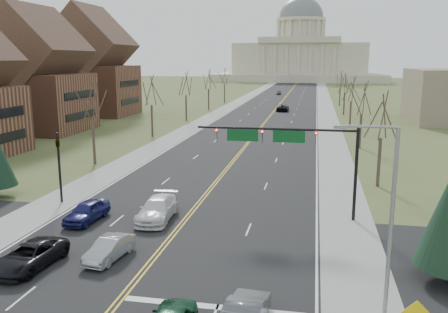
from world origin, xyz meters
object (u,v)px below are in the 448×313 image
at_px(signal_mast, 288,143).
at_px(car_far_nb, 283,108).
at_px(car_sb_outer_second, 87,211).
at_px(car_sb_outer_lead, 30,256).
at_px(car_sb_inner_lead, 109,249).
at_px(street_light, 386,209).
at_px(car_far_sb, 279,92).
at_px(car_sb_inner_second, 157,209).
at_px(signal_left, 59,160).

distance_m(signal_mast, car_far_nb, 75.80).
bearing_deg(car_sb_outer_second, car_sb_outer_lead, -81.57).
bearing_deg(car_far_nb, car_sb_outer_second, 84.87).
distance_m(car_sb_inner_lead, car_far_nb, 85.69).
bearing_deg(street_light, car_far_sb, 96.37).
height_order(signal_mast, street_light, street_light).
relative_size(car_sb_outer_second, car_far_nb, 0.82).
height_order(car_sb_inner_lead, car_sb_outer_second, car_sb_outer_second).
distance_m(car_sb_outer_second, car_far_nb, 79.99).
bearing_deg(car_far_nb, car_sb_inner_second, 88.43).
xyz_separation_m(signal_left, car_sb_outer_second, (4.37, -4.04, -2.93)).
xyz_separation_m(car_sb_inner_second, car_far_sb, (-0.91, 130.14, -0.13)).
xyz_separation_m(street_light, car_sb_outer_lead, (-19.39, 1.39, -4.50)).
relative_size(signal_mast, car_far_sb, 3.00).
height_order(signal_left, street_light, street_light).
xyz_separation_m(street_light, car_far_sb, (-15.73, 140.93, -4.53)).
bearing_deg(signal_mast, street_light, -68.59).
height_order(signal_left, car_sb_outer_second, signal_left).
bearing_deg(car_sb_outer_lead, car_sb_inner_lead, 30.84).
bearing_deg(car_sb_inner_lead, car_sb_outer_second, 134.59).
height_order(signal_mast, car_sb_outer_lead, signal_mast).
relative_size(signal_left, car_sb_outer_lead, 1.17).
relative_size(car_sb_inner_lead, car_sb_inner_second, 0.72).
distance_m(street_light, car_sb_outer_lead, 19.96).
bearing_deg(car_far_sb, signal_left, -96.91).
distance_m(signal_mast, car_sb_inner_second, 11.06).
bearing_deg(street_light, car_sb_inner_second, 143.93).
bearing_deg(car_sb_outer_second, street_light, -20.40).
relative_size(car_far_nb, car_far_sb, 1.36).
bearing_deg(car_sb_outer_second, car_far_nb, 88.54).
bearing_deg(signal_left, signal_mast, -0.00).
bearing_deg(car_sb_inner_lead, car_far_sb, 98.10).
xyz_separation_m(signal_mast, car_far_nb, (-5.50, 75.43, -4.98)).
xyz_separation_m(signal_mast, car_sb_inner_lead, (-10.04, -10.14, -5.08)).
height_order(car_sb_outer_lead, car_sb_outer_second, car_sb_outer_second).
height_order(signal_left, car_sb_inner_lead, signal_left).
bearing_deg(car_sb_outer_second, car_far_sb, 93.25).
bearing_deg(car_far_sb, car_sb_inner_second, -92.69).
xyz_separation_m(signal_left, car_far_nb, (13.44, 75.43, -2.94)).
bearing_deg(signal_left, car_sb_inner_lead, -48.70).
bearing_deg(car_sb_outer_second, signal_left, 142.28).
distance_m(street_light, car_sb_inner_lead, 16.34).
bearing_deg(car_far_sb, car_far_nb, -87.67).
bearing_deg(signal_mast, car_sb_outer_second, -164.50).
relative_size(car_sb_outer_second, car_far_sb, 1.12).
distance_m(car_sb_outer_lead, car_far_nb, 87.96).
bearing_deg(signal_left, car_sb_outer_second, -42.77).
bearing_deg(car_sb_outer_lead, car_far_sb, 93.53).
bearing_deg(car_sb_outer_lead, signal_mast, 45.68).
bearing_deg(car_sb_outer_second, car_sb_inner_lead, -48.29).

